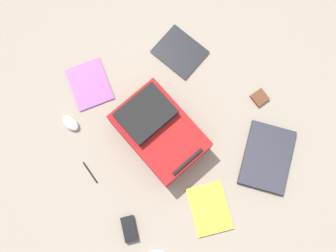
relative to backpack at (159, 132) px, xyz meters
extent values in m
plane|color=gray|center=(-0.05, 0.03, -0.09)|extent=(3.79, 3.79, 0.00)
cube|color=maroon|center=(0.00, 0.01, -0.01)|extent=(0.37, 0.49, 0.17)
cube|color=black|center=(0.01, -0.09, 0.10)|extent=(0.28, 0.23, 0.05)
cylinder|color=black|center=(-0.03, 0.21, 0.08)|extent=(0.18, 0.04, 0.02)
cube|color=#24242C|center=(-0.41, 0.41, -0.08)|extent=(0.41, 0.40, 0.02)
cube|color=#2D2D38|center=(-0.41, 0.41, -0.07)|extent=(0.41, 0.40, 0.01)
cube|color=silver|center=(-0.34, -0.33, -0.09)|extent=(0.27, 0.29, 0.01)
cube|color=black|center=(-0.34, -0.33, -0.08)|extent=(0.28, 0.30, 0.00)
cube|color=silver|center=(-0.01, 0.46, -0.09)|extent=(0.25, 0.28, 0.01)
cube|color=yellow|center=(-0.01, 0.46, -0.08)|extent=(0.25, 0.29, 0.00)
cube|color=silver|center=(0.17, -0.44, -0.09)|extent=(0.24, 0.27, 0.01)
cube|color=purple|center=(0.17, -0.44, -0.08)|extent=(0.24, 0.28, 0.00)
ellipsoid|color=silver|center=(0.36, -0.30, -0.07)|extent=(0.09, 0.12, 0.04)
cube|color=black|center=(0.38, 0.33, -0.08)|extent=(0.10, 0.14, 0.03)
cylinder|color=black|center=(0.41, -0.02, -0.09)|extent=(0.02, 0.13, 0.01)
cube|color=#59331E|center=(-0.56, 0.12, -0.08)|extent=(0.08, 0.08, 0.02)
camera|label=1|loc=(0.15, 0.31, 1.90)|focal=40.93mm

